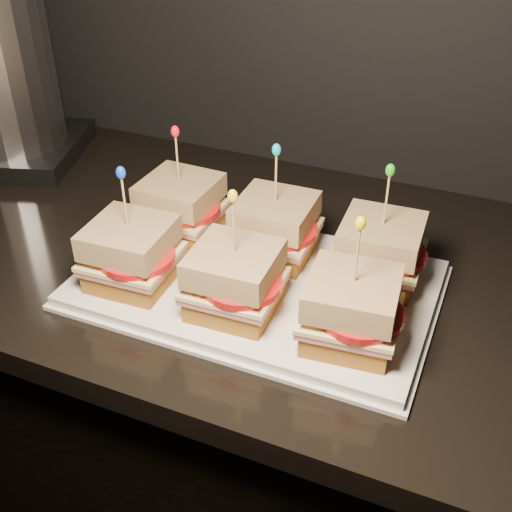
% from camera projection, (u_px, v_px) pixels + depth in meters
% --- Properties ---
extents(cabinet, '(2.32, 0.59, 0.86)m').
position_uv_depth(cabinet, '(188.00, 434.00, 1.26)').
color(cabinet, black).
rests_on(cabinet, ground).
extents(granite_slab, '(2.36, 0.63, 0.04)m').
position_uv_depth(granite_slab, '(170.00, 243.00, 1.00)').
color(granite_slab, black).
rests_on(granite_slab, cabinet).
extents(platter, '(0.46, 0.29, 0.02)m').
position_uv_depth(platter, '(256.00, 284.00, 0.87)').
color(platter, white).
rests_on(platter, granite_slab).
extents(platter_rim, '(0.48, 0.30, 0.01)m').
position_uv_depth(platter_rim, '(256.00, 288.00, 0.87)').
color(platter_rim, white).
rests_on(platter_rim, granite_slab).
extents(sandwich_0_bread_bot, '(0.10, 0.10, 0.03)m').
position_uv_depth(sandwich_0_bread_bot, '(182.00, 224.00, 0.95)').
color(sandwich_0_bread_bot, brown).
rests_on(sandwich_0_bread_bot, platter).
extents(sandwich_0_ham, '(0.11, 0.11, 0.01)m').
position_uv_depth(sandwich_0_ham, '(181.00, 213.00, 0.94)').
color(sandwich_0_ham, '#B45E5E').
rests_on(sandwich_0_ham, sandwich_0_bread_bot).
extents(sandwich_0_cheese, '(0.11, 0.11, 0.01)m').
position_uv_depth(sandwich_0_cheese, '(181.00, 209.00, 0.94)').
color(sandwich_0_cheese, '#FFE8A0').
rests_on(sandwich_0_cheese, sandwich_0_ham).
extents(sandwich_0_tomato, '(0.10, 0.10, 0.01)m').
position_uv_depth(sandwich_0_tomato, '(186.00, 208.00, 0.93)').
color(sandwich_0_tomato, red).
rests_on(sandwich_0_tomato, sandwich_0_cheese).
extents(sandwich_0_bread_top, '(0.10, 0.10, 0.03)m').
position_uv_depth(sandwich_0_bread_top, '(180.00, 191.00, 0.92)').
color(sandwich_0_bread_top, brown).
rests_on(sandwich_0_bread_top, sandwich_0_tomato).
extents(sandwich_0_pick, '(0.00, 0.00, 0.09)m').
position_uv_depth(sandwich_0_pick, '(177.00, 162.00, 0.90)').
color(sandwich_0_pick, tan).
rests_on(sandwich_0_pick, sandwich_0_bread_top).
extents(sandwich_0_frill, '(0.01, 0.01, 0.02)m').
position_uv_depth(sandwich_0_frill, '(175.00, 131.00, 0.87)').
color(sandwich_0_frill, red).
rests_on(sandwich_0_frill, sandwich_0_pick).
extents(sandwich_1_bread_bot, '(0.10, 0.10, 0.03)m').
position_uv_depth(sandwich_1_bread_bot, '(275.00, 245.00, 0.90)').
color(sandwich_1_bread_bot, brown).
rests_on(sandwich_1_bread_bot, platter).
extents(sandwich_1_ham, '(0.11, 0.11, 0.01)m').
position_uv_depth(sandwich_1_ham, '(275.00, 234.00, 0.89)').
color(sandwich_1_ham, '#B45E5E').
rests_on(sandwich_1_ham, sandwich_1_bread_bot).
extents(sandwich_1_cheese, '(0.11, 0.11, 0.01)m').
position_uv_depth(sandwich_1_cheese, '(275.00, 230.00, 0.89)').
color(sandwich_1_cheese, '#FFE8A0').
rests_on(sandwich_1_cheese, sandwich_1_ham).
extents(sandwich_1_tomato, '(0.10, 0.10, 0.01)m').
position_uv_depth(sandwich_1_tomato, '(281.00, 229.00, 0.88)').
color(sandwich_1_tomato, red).
rests_on(sandwich_1_tomato, sandwich_1_cheese).
extents(sandwich_1_bread_top, '(0.10, 0.10, 0.03)m').
position_uv_depth(sandwich_1_bread_top, '(275.00, 212.00, 0.87)').
color(sandwich_1_bread_top, brown).
rests_on(sandwich_1_bread_top, sandwich_1_tomato).
extents(sandwich_1_pick, '(0.00, 0.00, 0.09)m').
position_uv_depth(sandwich_1_pick, '(276.00, 181.00, 0.85)').
color(sandwich_1_pick, tan).
rests_on(sandwich_1_pick, sandwich_1_bread_top).
extents(sandwich_1_frill, '(0.01, 0.01, 0.02)m').
position_uv_depth(sandwich_1_frill, '(276.00, 150.00, 0.82)').
color(sandwich_1_frill, '#0BB0C3').
rests_on(sandwich_1_frill, sandwich_1_pick).
extents(sandwich_2_bread_bot, '(0.10, 0.10, 0.03)m').
position_uv_depth(sandwich_2_bread_bot, '(377.00, 269.00, 0.86)').
color(sandwich_2_bread_bot, brown).
rests_on(sandwich_2_bread_bot, platter).
extents(sandwich_2_ham, '(0.11, 0.11, 0.01)m').
position_uv_depth(sandwich_2_ham, '(379.00, 258.00, 0.85)').
color(sandwich_2_ham, '#B45E5E').
rests_on(sandwich_2_ham, sandwich_2_bread_bot).
extents(sandwich_2_cheese, '(0.12, 0.11, 0.01)m').
position_uv_depth(sandwich_2_cheese, '(379.00, 253.00, 0.84)').
color(sandwich_2_cheese, '#FFE8A0').
rests_on(sandwich_2_cheese, sandwich_2_ham).
extents(sandwich_2_tomato, '(0.10, 0.10, 0.01)m').
position_uv_depth(sandwich_2_tomato, '(388.00, 253.00, 0.83)').
color(sandwich_2_tomato, red).
rests_on(sandwich_2_tomato, sandwich_2_cheese).
extents(sandwich_2_bread_top, '(0.11, 0.11, 0.03)m').
position_uv_depth(sandwich_2_bread_top, '(382.00, 235.00, 0.83)').
color(sandwich_2_bread_top, brown).
rests_on(sandwich_2_bread_top, sandwich_2_tomato).
extents(sandwich_2_pick, '(0.00, 0.00, 0.09)m').
position_uv_depth(sandwich_2_pick, '(386.00, 203.00, 0.80)').
color(sandwich_2_pick, tan).
rests_on(sandwich_2_pick, sandwich_2_bread_top).
extents(sandwich_2_frill, '(0.01, 0.01, 0.02)m').
position_uv_depth(sandwich_2_frill, '(390.00, 170.00, 0.77)').
color(sandwich_2_frill, green).
rests_on(sandwich_2_frill, sandwich_2_pick).
extents(sandwich_3_bread_bot, '(0.10, 0.10, 0.03)m').
position_uv_depth(sandwich_3_bread_bot, '(134.00, 272.00, 0.85)').
color(sandwich_3_bread_bot, brown).
rests_on(sandwich_3_bread_bot, platter).
extents(sandwich_3_ham, '(0.11, 0.11, 0.01)m').
position_uv_depth(sandwich_3_ham, '(132.00, 261.00, 0.84)').
color(sandwich_3_ham, '#B45E5E').
rests_on(sandwich_3_ham, sandwich_3_bread_bot).
extents(sandwich_3_cheese, '(0.12, 0.11, 0.01)m').
position_uv_depth(sandwich_3_cheese, '(132.00, 256.00, 0.84)').
color(sandwich_3_cheese, '#FFE8A0').
rests_on(sandwich_3_cheese, sandwich_3_ham).
extents(sandwich_3_tomato, '(0.10, 0.10, 0.01)m').
position_uv_depth(sandwich_3_tomato, '(137.00, 256.00, 0.82)').
color(sandwich_3_tomato, red).
rests_on(sandwich_3_tomato, sandwich_3_cheese).
extents(sandwich_3_bread_top, '(0.11, 0.11, 0.03)m').
position_uv_depth(sandwich_3_bread_top, '(129.00, 237.00, 0.82)').
color(sandwich_3_bread_top, brown).
rests_on(sandwich_3_bread_top, sandwich_3_tomato).
extents(sandwich_3_pick, '(0.00, 0.00, 0.09)m').
position_uv_depth(sandwich_3_pick, '(125.00, 205.00, 0.79)').
color(sandwich_3_pick, tan).
rests_on(sandwich_3_pick, sandwich_3_bread_top).
extents(sandwich_3_frill, '(0.01, 0.01, 0.02)m').
position_uv_depth(sandwich_3_frill, '(121.00, 173.00, 0.77)').
color(sandwich_3_frill, blue).
rests_on(sandwich_3_frill, sandwich_3_pick).
extents(sandwich_4_bread_bot, '(0.10, 0.10, 0.03)m').
position_uv_depth(sandwich_4_bread_bot, '(235.00, 299.00, 0.80)').
color(sandwich_4_bread_bot, brown).
rests_on(sandwich_4_bread_bot, platter).
extents(sandwich_4_ham, '(0.11, 0.11, 0.01)m').
position_uv_depth(sandwich_4_ham, '(235.00, 287.00, 0.79)').
color(sandwich_4_ham, '#B45E5E').
rests_on(sandwich_4_ham, sandwich_4_bread_bot).
extents(sandwich_4_cheese, '(0.12, 0.11, 0.01)m').
position_uv_depth(sandwich_4_cheese, '(235.00, 283.00, 0.79)').
color(sandwich_4_cheese, '#FFE8A0').
rests_on(sandwich_4_cheese, sandwich_4_ham).
extents(sandwich_4_tomato, '(0.10, 0.10, 0.01)m').
position_uv_depth(sandwich_4_tomato, '(242.00, 283.00, 0.78)').
color(sandwich_4_tomato, red).
rests_on(sandwich_4_tomato, sandwich_4_cheese).
extents(sandwich_4_bread_top, '(0.11, 0.11, 0.03)m').
position_uv_depth(sandwich_4_bread_top, '(234.00, 263.00, 0.77)').
color(sandwich_4_bread_top, brown).
rests_on(sandwich_4_bread_top, sandwich_4_tomato).
extents(sandwich_4_pick, '(0.00, 0.00, 0.09)m').
position_uv_depth(sandwich_4_pick, '(233.00, 230.00, 0.75)').
color(sandwich_4_pick, tan).
rests_on(sandwich_4_pick, sandwich_4_bread_top).
extents(sandwich_4_frill, '(0.01, 0.01, 0.02)m').
position_uv_depth(sandwich_4_frill, '(233.00, 196.00, 0.72)').
color(sandwich_4_frill, yellow).
rests_on(sandwich_4_frill, sandwich_4_pick).
extents(sandwich_5_bread_bot, '(0.11, 0.11, 0.03)m').
position_uv_depth(sandwich_5_bread_bot, '(349.00, 329.00, 0.76)').
color(sandwich_5_bread_bot, brown).
rests_on(sandwich_5_bread_bot, platter).
extents(sandwich_5_ham, '(0.12, 0.12, 0.01)m').
position_uv_depth(sandwich_5_ham, '(350.00, 318.00, 0.74)').
color(sandwich_5_ham, '#B45E5E').
rests_on(sandwich_5_ham, sandwich_5_bread_bot).
extents(sandwich_5_cheese, '(0.12, 0.12, 0.01)m').
position_uv_depth(sandwich_5_cheese, '(351.00, 313.00, 0.74)').
color(sandwich_5_cheese, '#FFE8A0').
rests_on(sandwich_5_cheese, sandwich_5_ham).
extents(sandwich_5_tomato, '(0.10, 0.10, 0.01)m').
position_uv_depth(sandwich_5_tomato, '(360.00, 314.00, 0.73)').
color(sandwich_5_tomato, red).
rests_on(sandwich_5_tomato, sandwich_5_cheese).
extents(sandwich_5_bread_top, '(0.11, 0.11, 0.03)m').
position_uv_depth(sandwich_5_bread_top, '(353.00, 293.00, 0.72)').
color(sandwich_5_bread_top, brown).
rests_on(sandwich_5_bread_top, sandwich_5_tomato).
extents(sandwich_5_pick, '(0.00, 0.00, 0.09)m').
position_uv_depth(sandwich_5_pick, '(357.00, 258.00, 0.70)').
color(sandwich_5_pick, tan).
rests_on(sandwich_5_pick, sandwich_5_bread_top).
extents(sandwich_5_frill, '(0.01, 0.01, 0.02)m').
position_uv_depth(sandwich_5_frill, '(361.00, 223.00, 0.67)').
color(sandwich_5_frill, yellow).
rests_on(sandwich_5_frill, sandwich_5_pick).
extents(appliance_base, '(0.33, 0.30, 0.03)m').
position_uv_depth(appliance_base, '(6.00, 148.00, 1.21)').
color(appliance_base, '#262628').
rests_on(appliance_base, granite_slab).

